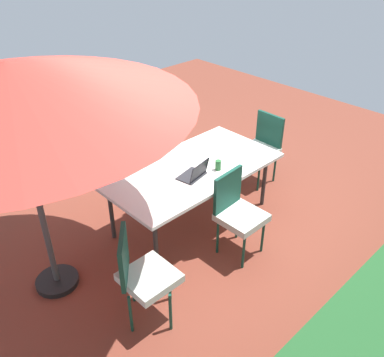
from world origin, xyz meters
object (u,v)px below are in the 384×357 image
(chair_northeast, at_px, (142,273))
(chair_south, at_px, (154,163))
(chair_north, at_px, (237,211))
(laptop, at_px, (194,174))
(dining_table, at_px, (192,171))
(chair_west, at_px, (262,146))
(patio_umbrella, at_px, (11,86))
(cup, at_px, (218,165))

(chair_northeast, relative_size, chair_south, 1.00)
(chair_north, bearing_deg, chair_northeast, 177.38)
(chair_north, bearing_deg, laptop, 97.21)
(dining_table, height_order, chair_northeast, chair_northeast)
(chair_northeast, bearing_deg, chair_south, -2.19)
(dining_table, bearing_deg, chair_west, -179.09)
(dining_table, height_order, patio_umbrella, patio_umbrella)
(chair_northeast, relative_size, chair_north, 1.00)
(chair_south, bearing_deg, cup, 102.77)
(patio_umbrella, bearing_deg, laptop, 167.10)
(chair_south, height_order, cup, chair_south)
(dining_table, bearing_deg, patio_umbrella, -6.34)
(chair_west, height_order, cup, chair_west)
(chair_northeast, relative_size, cup, 8.22)
(chair_northeast, height_order, cup, chair_northeast)
(patio_umbrella, xyz_separation_m, cup, (-1.95, 0.44, -1.32))
(patio_umbrella, xyz_separation_m, laptop, (-1.64, 0.37, -1.33))
(laptop, bearing_deg, patio_umbrella, -24.12)
(chair_north, bearing_deg, patio_umbrella, 148.12)
(dining_table, height_order, chair_north, chair_north)
(patio_umbrella, xyz_separation_m, chair_northeast, (-0.41, 0.96, -1.60))
(chair_north, height_order, cup, chair_north)
(dining_table, relative_size, chair_west, 2.16)
(chair_northeast, distance_m, chair_south, 1.97)
(patio_umbrella, relative_size, chair_south, 3.01)
(laptop, bearing_deg, dining_table, -138.19)
(chair_west, relative_size, chair_northeast, 1.00)
(chair_northeast, bearing_deg, dining_table, -20.41)
(chair_south, bearing_deg, chair_northeast, 47.30)
(patio_umbrella, relative_size, chair_north, 3.01)
(dining_table, relative_size, chair_northeast, 2.16)
(dining_table, distance_m, chair_south, 0.71)
(dining_table, distance_m, laptop, 0.24)
(dining_table, distance_m, cup, 0.32)
(patio_umbrella, bearing_deg, chair_northeast, 113.13)
(patio_umbrella, relative_size, laptop, 8.16)
(chair_west, bearing_deg, cup, -76.46)
(chair_west, bearing_deg, patio_umbrella, -92.28)
(chair_south, bearing_deg, dining_table, 92.43)
(chair_north, distance_m, laptop, 0.63)
(patio_umbrella, bearing_deg, chair_west, 176.82)
(chair_west, xyz_separation_m, chair_northeast, (2.73, 0.79, 0.00))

